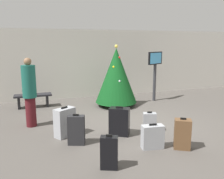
{
  "coord_description": "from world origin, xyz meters",
  "views": [
    {
      "loc": [
        -2.84,
        -6.08,
        2.31
      ],
      "look_at": [
        -0.48,
        0.74,
        0.9
      ],
      "focal_mm": 38.47,
      "sensor_mm": 36.0,
      "label": 1
    }
  ],
  "objects_px": {
    "traveller_0": "(29,91)",
    "suitcase_5": "(182,134)",
    "holiday_tree": "(116,75)",
    "flight_info_kiosk": "(155,67)",
    "suitcase_0": "(119,121)",
    "waiting_bench": "(33,98)",
    "suitcase_1": "(149,122)",
    "suitcase_3": "(153,137)",
    "suitcase_6": "(109,153)",
    "suitcase_2": "(76,130)",
    "suitcase_4": "(65,122)"
  },
  "relations": [
    {
      "from": "traveller_0",
      "to": "suitcase_5",
      "type": "distance_m",
      "value": 4.14
    },
    {
      "from": "holiday_tree",
      "to": "suitcase_5",
      "type": "bearing_deg",
      "value": -88.33
    },
    {
      "from": "flight_info_kiosk",
      "to": "suitcase_0",
      "type": "bearing_deg",
      "value": -131.4
    },
    {
      "from": "waiting_bench",
      "to": "suitcase_1",
      "type": "xyz_separation_m",
      "value": [
        2.85,
        -3.53,
        -0.1
      ]
    },
    {
      "from": "suitcase_3",
      "to": "suitcase_6",
      "type": "distance_m",
      "value": 1.3
    },
    {
      "from": "flight_info_kiosk",
      "to": "suitcase_0",
      "type": "xyz_separation_m",
      "value": [
        -2.65,
        -3.0,
        -1.01
      ]
    },
    {
      "from": "flight_info_kiosk",
      "to": "suitcase_1",
      "type": "bearing_deg",
      "value": -120.83
    },
    {
      "from": "suitcase_2",
      "to": "suitcase_4",
      "type": "distance_m",
      "value": 0.61
    },
    {
      "from": "traveller_0",
      "to": "suitcase_0",
      "type": "xyz_separation_m",
      "value": [
        2.1,
        -1.43,
        -0.66
      ]
    },
    {
      "from": "holiday_tree",
      "to": "waiting_bench",
      "type": "bearing_deg",
      "value": 165.27
    },
    {
      "from": "holiday_tree",
      "to": "suitcase_2",
      "type": "height_order",
      "value": "holiday_tree"
    },
    {
      "from": "suitcase_4",
      "to": "holiday_tree",
      "type": "bearing_deg",
      "value": 46.79
    },
    {
      "from": "holiday_tree",
      "to": "suitcase_6",
      "type": "distance_m",
      "value": 4.63
    },
    {
      "from": "suitcase_2",
      "to": "suitcase_6",
      "type": "distance_m",
      "value": 1.34
    },
    {
      "from": "suitcase_1",
      "to": "suitcase_5",
      "type": "height_order",
      "value": "suitcase_5"
    },
    {
      "from": "suitcase_0",
      "to": "suitcase_4",
      "type": "xyz_separation_m",
      "value": [
        -1.31,
        0.37,
        0.01
      ]
    },
    {
      "from": "flight_info_kiosk",
      "to": "waiting_bench",
      "type": "relative_size",
      "value": 1.51
    },
    {
      "from": "suitcase_2",
      "to": "traveller_0",
      "type": "bearing_deg",
      "value": 120.45
    },
    {
      "from": "flight_info_kiosk",
      "to": "traveller_0",
      "type": "xyz_separation_m",
      "value": [
        -4.75,
        -1.57,
        -0.35
      ]
    },
    {
      "from": "suitcase_3",
      "to": "suitcase_6",
      "type": "xyz_separation_m",
      "value": [
        -1.18,
        -0.52,
        0.05
      ]
    },
    {
      "from": "suitcase_4",
      "to": "suitcase_6",
      "type": "xyz_separation_m",
      "value": [
        0.54,
        -1.87,
        -0.04
      ]
    },
    {
      "from": "suitcase_2",
      "to": "suitcase_0",
      "type": "bearing_deg",
      "value": 10.64
    },
    {
      "from": "suitcase_0",
      "to": "suitcase_5",
      "type": "xyz_separation_m",
      "value": [
        1.03,
        -1.2,
        -0.02
      ]
    },
    {
      "from": "suitcase_2",
      "to": "suitcase_4",
      "type": "height_order",
      "value": "suitcase_4"
    },
    {
      "from": "waiting_bench",
      "to": "suitcase_5",
      "type": "height_order",
      "value": "suitcase_5"
    },
    {
      "from": "suitcase_4",
      "to": "suitcase_3",
      "type": "bearing_deg",
      "value": -37.96
    },
    {
      "from": "suitcase_1",
      "to": "suitcase_3",
      "type": "relative_size",
      "value": 0.95
    },
    {
      "from": "traveller_0",
      "to": "suitcase_3",
      "type": "distance_m",
      "value": 3.56
    },
    {
      "from": "suitcase_2",
      "to": "suitcase_3",
      "type": "bearing_deg",
      "value": -26.16
    },
    {
      "from": "suitcase_1",
      "to": "suitcase_4",
      "type": "height_order",
      "value": "suitcase_4"
    },
    {
      "from": "suitcase_1",
      "to": "suitcase_2",
      "type": "relative_size",
      "value": 0.75
    },
    {
      "from": "holiday_tree",
      "to": "waiting_bench",
      "type": "relative_size",
      "value": 1.73
    },
    {
      "from": "traveller_0",
      "to": "suitcase_4",
      "type": "relative_size",
      "value": 2.52
    },
    {
      "from": "flight_info_kiosk",
      "to": "suitcase_2",
      "type": "relative_size",
      "value": 2.7
    },
    {
      "from": "suitcase_1",
      "to": "suitcase_5",
      "type": "xyz_separation_m",
      "value": [
        0.18,
        -1.18,
        0.08
      ]
    },
    {
      "from": "suitcase_1",
      "to": "suitcase_6",
      "type": "distance_m",
      "value": 2.19
    },
    {
      "from": "holiday_tree",
      "to": "suitcase_0",
      "type": "relative_size",
      "value": 3.0
    },
    {
      "from": "suitcase_5",
      "to": "suitcase_6",
      "type": "distance_m",
      "value": 1.82
    },
    {
      "from": "holiday_tree",
      "to": "flight_info_kiosk",
      "type": "distance_m",
      "value": 1.77
    },
    {
      "from": "holiday_tree",
      "to": "suitcase_1",
      "type": "distance_m",
      "value": 2.9
    },
    {
      "from": "holiday_tree",
      "to": "suitcase_4",
      "type": "distance_m",
      "value": 3.34
    },
    {
      "from": "holiday_tree",
      "to": "traveller_0",
      "type": "bearing_deg",
      "value": -156.47
    },
    {
      "from": "suitcase_1",
      "to": "flight_info_kiosk",
      "type": "bearing_deg",
      "value": 59.17
    },
    {
      "from": "waiting_bench",
      "to": "traveller_0",
      "type": "distance_m",
      "value": 2.18
    },
    {
      "from": "holiday_tree",
      "to": "suitcase_0",
      "type": "distance_m",
      "value": 2.99
    },
    {
      "from": "suitcase_0",
      "to": "suitcase_6",
      "type": "height_order",
      "value": "suitcase_0"
    },
    {
      "from": "flight_info_kiosk",
      "to": "suitcase_0",
      "type": "distance_m",
      "value": 4.12
    },
    {
      "from": "waiting_bench",
      "to": "suitcase_5",
      "type": "bearing_deg",
      "value": -57.23
    },
    {
      "from": "suitcase_2",
      "to": "suitcase_3",
      "type": "height_order",
      "value": "suitcase_2"
    },
    {
      "from": "suitcase_1",
      "to": "suitcase_5",
      "type": "relative_size",
      "value": 0.76
    }
  ]
}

